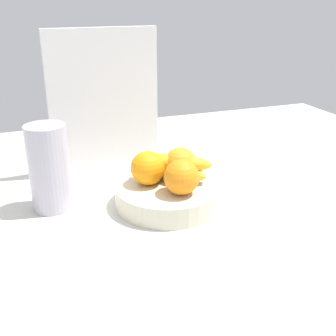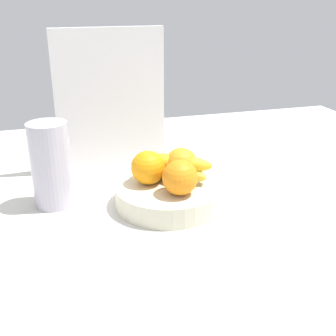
% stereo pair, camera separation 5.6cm
% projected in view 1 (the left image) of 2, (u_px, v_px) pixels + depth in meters
% --- Properties ---
extents(ground_plane, '(1.80, 1.40, 0.03)m').
position_uv_depth(ground_plane, '(162.00, 215.00, 0.91)').
color(ground_plane, beige).
extents(fruit_bowl, '(0.23, 0.23, 0.05)m').
position_uv_depth(fruit_bowl, '(168.00, 195.00, 0.91)').
color(fruit_bowl, beige).
rests_on(fruit_bowl, ground_plane).
extents(orange_front_left, '(0.07, 0.07, 0.07)m').
position_uv_depth(orange_front_left, '(181.00, 177.00, 0.85)').
color(orange_front_left, orange).
rests_on(orange_front_left, fruit_bowl).
extents(orange_front_right, '(0.07, 0.07, 0.07)m').
position_uv_depth(orange_front_right, '(180.00, 164.00, 0.91)').
color(orange_front_right, orange).
rests_on(orange_front_right, fruit_bowl).
extents(orange_center, '(0.07, 0.07, 0.07)m').
position_uv_depth(orange_center, '(148.00, 168.00, 0.89)').
color(orange_center, orange).
rests_on(orange_center, fruit_bowl).
extents(banana_bunch, '(0.17, 0.15, 0.06)m').
position_uv_depth(banana_bunch, '(172.00, 166.00, 0.92)').
color(banana_bunch, yellow).
rests_on(banana_bunch, fruit_bowl).
extents(cutting_board, '(0.28, 0.03, 0.36)m').
position_uv_depth(cutting_board, '(105.00, 102.00, 1.04)').
color(cutting_board, silver).
rests_on(cutting_board, ground_plane).
extents(thermos_tumbler, '(0.08, 0.08, 0.19)m').
position_uv_depth(thermos_tumbler, '(49.00, 168.00, 0.87)').
color(thermos_tumbler, '#B4AFBF').
rests_on(thermos_tumbler, ground_plane).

